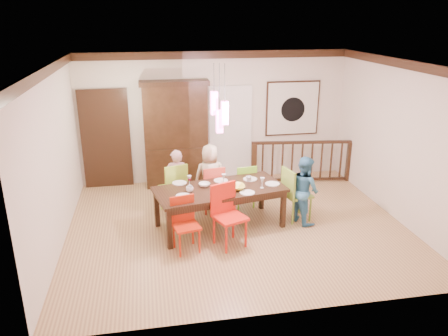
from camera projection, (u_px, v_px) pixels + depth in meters
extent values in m
plane|color=#976E49|center=(237.00, 226.00, 7.94)|extent=(6.00, 6.00, 0.00)
plane|color=white|center=(239.00, 63.00, 6.97)|extent=(6.00, 6.00, 0.00)
plane|color=beige|center=(215.00, 118.00, 9.78)|extent=(6.00, 0.00, 6.00)
plane|color=beige|center=(54.00, 159.00, 6.95)|extent=(0.00, 5.00, 5.00)
plane|color=beige|center=(399.00, 141.00, 7.96)|extent=(0.00, 5.00, 5.00)
cube|color=black|center=(106.00, 141.00, 9.46)|extent=(1.04, 0.07, 2.24)
cube|color=silver|center=(230.00, 134.00, 9.93)|extent=(0.97, 0.05, 2.22)
cube|color=black|center=(292.00, 108.00, 10.00)|extent=(1.25, 0.04, 1.25)
cube|color=silver|center=(293.00, 109.00, 9.98)|extent=(1.18, 0.02, 1.18)
cylinder|color=black|center=(293.00, 110.00, 9.97)|extent=(0.56, 0.01, 0.56)
cube|color=#E8459A|center=(214.00, 103.00, 7.20)|extent=(0.11, 0.11, 0.38)
cylinder|color=black|center=(214.00, 77.00, 7.06)|extent=(0.01, 0.01, 0.46)
cube|color=#E8459A|center=(225.00, 113.00, 7.19)|extent=(0.11, 0.11, 0.38)
cylinder|color=black|center=(225.00, 83.00, 7.02)|extent=(0.01, 0.01, 0.61)
cube|color=#E8459A|center=(219.00, 121.00, 7.27)|extent=(0.11, 0.11, 0.38)
cylinder|color=black|center=(219.00, 87.00, 7.08)|extent=(0.01, 0.01, 0.76)
cube|color=black|center=(220.00, 189.00, 7.68)|extent=(2.41, 1.45, 0.05)
cube|color=black|center=(160.00, 203.00, 8.03)|extent=(0.09, 0.09, 0.70)
cube|color=black|center=(270.00, 195.00, 8.38)|extent=(0.09, 0.09, 0.70)
cube|color=black|center=(162.00, 224.00, 7.23)|extent=(0.09, 0.09, 0.70)
cube|color=black|center=(283.00, 215.00, 7.58)|extent=(0.09, 0.09, 0.70)
cube|color=black|center=(216.00, 184.00, 8.12)|extent=(2.02, 0.45, 0.10)
cube|color=black|center=(224.00, 204.00, 7.28)|extent=(2.02, 0.45, 0.10)
cube|color=#9DCC35|center=(173.00, 188.00, 8.38)|extent=(0.57, 0.57, 0.04)
cube|color=#9DCC35|center=(173.00, 175.00, 8.29)|extent=(0.44, 0.18, 0.50)
cylinder|color=#9DCC35|center=(165.00, 204.00, 8.26)|extent=(0.04, 0.04, 0.47)
cylinder|color=#9DCC35|center=(184.00, 203.00, 8.32)|extent=(0.04, 0.04, 0.47)
cylinder|color=#9DCC35|center=(164.00, 197.00, 8.60)|extent=(0.04, 0.04, 0.47)
cylinder|color=#9DCC35|center=(182.00, 196.00, 8.66)|extent=(0.04, 0.04, 0.47)
cube|color=#CB3E2A|center=(211.00, 189.00, 8.43)|extent=(0.49, 0.49, 0.04)
cube|color=#CB3E2A|center=(211.00, 177.00, 8.34)|extent=(0.42, 0.11, 0.46)
cylinder|color=#CB3E2A|center=(204.00, 204.00, 8.32)|extent=(0.04, 0.04, 0.44)
cylinder|color=#CB3E2A|center=(222.00, 203.00, 8.37)|extent=(0.04, 0.04, 0.44)
cylinder|color=#CB3E2A|center=(202.00, 197.00, 8.63)|extent=(0.04, 0.04, 0.44)
cylinder|color=#CB3E2A|center=(219.00, 196.00, 8.69)|extent=(0.04, 0.04, 0.44)
cube|color=#76C827|center=(244.00, 186.00, 8.65)|extent=(0.44, 0.44, 0.04)
cube|color=#76C827|center=(244.00, 175.00, 8.57)|extent=(0.40, 0.08, 0.44)
cylinder|color=#76C827|center=(237.00, 200.00, 8.55)|extent=(0.03, 0.03, 0.42)
cylinder|color=#76C827|center=(253.00, 198.00, 8.60)|extent=(0.03, 0.03, 0.42)
cylinder|color=#76C827|center=(234.00, 193.00, 8.84)|extent=(0.03, 0.03, 0.42)
cylinder|color=#76C827|center=(249.00, 192.00, 8.90)|extent=(0.03, 0.03, 0.42)
cube|color=#B9230A|center=(186.00, 226.00, 6.98)|extent=(0.48, 0.48, 0.04)
cube|color=#B9230A|center=(186.00, 213.00, 6.90)|extent=(0.40, 0.13, 0.44)
cylinder|color=#B9230A|center=(177.00, 244.00, 6.87)|extent=(0.03, 0.03, 0.42)
cylinder|color=#B9230A|center=(198.00, 243.00, 6.93)|extent=(0.03, 0.03, 0.42)
cylinder|color=#B9230A|center=(176.00, 235.00, 7.18)|extent=(0.03, 0.03, 0.42)
cylinder|color=#B9230A|center=(195.00, 233.00, 7.23)|extent=(0.03, 0.03, 0.42)
cube|color=red|center=(230.00, 218.00, 7.11)|extent=(0.61, 0.61, 0.04)
cube|color=red|center=(230.00, 202.00, 7.02)|extent=(0.45, 0.22, 0.51)
cylinder|color=red|center=(220.00, 238.00, 6.99)|extent=(0.04, 0.04, 0.49)
cylinder|color=red|center=(244.00, 236.00, 7.06)|extent=(0.04, 0.04, 0.49)
cylinder|color=red|center=(217.00, 227.00, 7.34)|extent=(0.04, 0.04, 0.49)
cylinder|color=red|center=(239.00, 226.00, 7.41)|extent=(0.04, 0.04, 0.49)
cube|color=#7DA335|center=(297.00, 195.00, 8.06)|extent=(0.54, 0.54, 0.04)
cube|color=#7DA335|center=(298.00, 181.00, 7.97)|extent=(0.13, 0.45, 0.50)
cylinder|color=#7DA335|center=(290.00, 212.00, 7.94)|extent=(0.04, 0.04, 0.48)
cylinder|color=#7DA335|center=(309.00, 210.00, 8.00)|extent=(0.04, 0.04, 0.48)
cylinder|color=#7DA335|center=(284.00, 204.00, 8.28)|extent=(0.04, 0.04, 0.48)
cylinder|color=#7DA335|center=(302.00, 202.00, 8.34)|extent=(0.04, 0.04, 0.48)
cube|color=black|center=(177.00, 166.00, 9.76)|extent=(1.37, 0.44, 0.88)
cube|color=black|center=(175.00, 116.00, 9.40)|extent=(1.37, 0.40, 1.37)
cube|color=black|center=(175.00, 114.00, 9.58)|extent=(1.18, 0.02, 1.18)
cube|color=black|center=(174.00, 83.00, 9.17)|extent=(1.47, 0.44, 0.10)
cube|color=black|center=(255.00, 165.00, 9.73)|extent=(0.13, 0.13, 0.92)
cube|color=black|center=(347.00, 160.00, 10.10)|extent=(0.13, 0.13, 0.92)
cube|color=black|center=(303.00, 142.00, 9.76)|extent=(2.31, 0.37, 0.06)
cube|color=black|center=(301.00, 179.00, 10.05)|extent=(2.19, 0.33, 0.05)
imported|color=beige|center=(177.00, 181.00, 8.35)|extent=(0.46, 0.30, 1.25)
imported|color=beige|center=(210.00, 177.00, 8.50)|extent=(0.63, 0.41, 1.29)
imported|color=teal|center=(304.00, 190.00, 7.92)|extent=(0.64, 0.73, 1.26)
imported|color=gold|center=(236.00, 187.00, 7.60)|extent=(0.33, 0.33, 0.08)
imported|color=white|center=(204.00, 185.00, 7.73)|extent=(0.26, 0.26, 0.06)
imported|color=silver|center=(190.00, 189.00, 7.49)|extent=(0.16, 0.16, 0.10)
imported|color=silver|center=(249.00, 179.00, 7.96)|extent=(0.13, 0.13, 0.10)
cylinder|color=white|center=(179.00, 183.00, 7.89)|extent=(0.26, 0.26, 0.01)
cylinder|color=white|center=(221.00, 181.00, 8.00)|extent=(0.26, 0.26, 0.01)
cylinder|color=white|center=(250.00, 179.00, 8.07)|extent=(0.26, 0.26, 0.01)
cylinder|color=white|center=(183.00, 196.00, 7.32)|extent=(0.26, 0.26, 0.01)
cylinder|color=white|center=(247.00, 193.00, 7.45)|extent=(0.26, 0.26, 0.01)
cylinder|color=white|center=(272.00, 184.00, 7.84)|extent=(0.26, 0.26, 0.01)
cube|color=#D83359|center=(225.00, 196.00, 7.30)|extent=(0.18, 0.14, 0.01)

